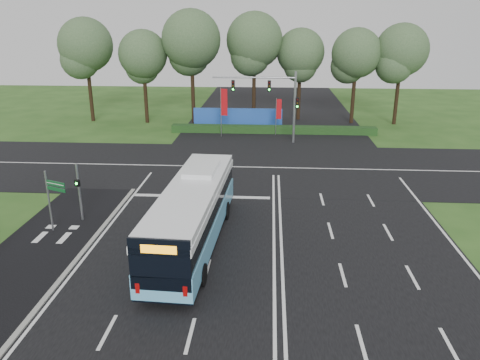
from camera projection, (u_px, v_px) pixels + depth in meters
The scene contains 14 objects.
ground at pixel (274, 230), 27.48m from camera, with size 120.00×120.00×0.00m, color #28501A.
road_main at pixel (274, 229), 27.48m from camera, with size 20.00×120.00×0.04m, color black.
road_cross at pixel (273, 168), 38.79m from camera, with size 120.00×14.00×0.05m, color black.
bike_path at pixel (44, 246), 25.41m from camera, with size 5.00×18.00×0.06m, color black.
kerb_strip at pixel (87, 247), 25.25m from camera, with size 0.25×18.00×0.12m, color gray.
city_bus at pixel (193, 214), 25.07m from camera, with size 3.31×12.92×3.67m.
pedestrian_signal at pixel (79, 190), 28.06m from camera, with size 0.34×0.43×3.65m.
street_sign at pixel (52, 194), 26.40m from camera, with size 1.34×0.62×3.69m.
banner_flag_left at pixel (223, 105), 47.96m from camera, with size 0.73×0.26×5.12m.
banner_flag_mid at pixel (278, 111), 48.91m from camera, with size 0.58×0.11×3.92m.
traffic_light_gantry at pixel (276, 96), 45.28m from camera, with size 8.41×0.28×7.00m.
hedge at pixel (273, 130), 50.46m from camera, with size 22.00×1.20×0.80m, color #163412.
blue_hoarding at pixel (238, 118), 52.83m from camera, with size 10.00×0.30×2.20m, color #214FB2.
eucalyptus_row at pixel (240, 47), 53.44m from camera, with size 42.05×8.73×12.88m.
Camera 1 is at (-0.37, -25.09, 11.75)m, focal length 35.00 mm.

